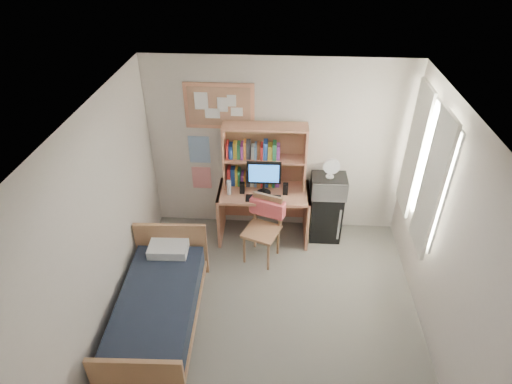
# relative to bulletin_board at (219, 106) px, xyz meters

# --- Properties ---
(floor) EXTENTS (3.60, 4.20, 0.02)m
(floor) POSITION_rel_bulletin_board_xyz_m (0.78, -2.08, -1.93)
(floor) COLOR gray
(floor) RESTS_ON ground
(ceiling) EXTENTS (3.60, 4.20, 0.02)m
(ceiling) POSITION_rel_bulletin_board_xyz_m (0.78, -2.08, 0.68)
(ceiling) COLOR silver
(ceiling) RESTS_ON wall_back
(wall_back) EXTENTS (3.60, 0.04, 2.60)m
(wall_back) POSITION_rel_bulletin_board_xyz_m (0.78, 0.02, -0.62)
(wall_back) COLOR beige
(wall_back) RESTS_ON floor
(wall_left) EXTENTS (0.04, 4.20, 2.60)m
(wall_left) POSITION_rel_bulletin_board_xyz_m (-1.02, -2.08, -0.62)
(wall_left) COLOR beige
(wall_left) RESTS_ON floor
(wall_right) EXTENTS (0.04, 4.20, 2.60)m
(wall_right) POSITION_rel_bulletin_board_xyz_m (2.58, -2.08, -0.62)
(wall_right) COLOR beige
(wall_right) RESTS_ON floor
(window_unit) EXTENTS (0.10, 1.40, 1.70)m
(window_unit) POSITION_rel_bulletin_board_xyz_m (2.53, -0.88, -0.32)
(window_unit) COLOR white
(window_unit) RESTS_ON wall_right
(curtain_left) EXTENTS (0.04, 0.55, 1.70)m
(curtain_left) POSITION_rel_bulletin_board_xyz_m (2.50, -1.28, -0.32)
(curtain_left) COLOR white
(curtain_left) RESTS_ON wall_right
(curtain_right) EXTENTS (0.04, 0.55, 1.70)m
(curtain_right) POSITION_rel_bulletin_board_xyz_m (2.50, -0.48, -0.32)
(curtain_right) COLOR white
(curtain_right) RESTS_ON wall_right
(bulletin_board) EXTENTS (0.94, 0.03, 0.64)m
(bulletin_board) POSITION_rel_bulletin_board_xyz_m (0.00, 0.00, 0.00)
(bulletin_board) COLOR tan
(bulletin_board) RESTS_ON wall_back
(poster_wave) EXTENTS (0.30, 0.01, 0.42)m
(poster_wave) POSITION_rel_bulletin_board_xyz_m (-0.32, 0.01, -0.67)
(poster_wave) COLOR #285FA1
(poster_wave) RESTS_ON wall_back
(poster_japan) EXTENTS (0.28, 0.01, 0.36)m
(poster_japan) POSITION_rel_bulletin_board_xyz_m (-0.32, 0.01, -1.14)
(poster_japan) COLOR red
(poster_japan) RESTS_ON wall_back
(desk) EXTENTS (1.30, 0.67, 0.81)m
(desk) POSITION_rel_bulletin_board_xyz_m (0.62, -0.33, -1.52)
(desk) COLOR tan
(desk) RESTS_ON floor
(desk_chair) EXTENTS (0.62, 0.62, 0.96)m
(desk_chair) POSITION_rel_bulletin_board_xyz_m (0.62, -0.82, -1.44)
(desk_chair) COLOR #AE7C52
(desk_chair) RESTS_ON floor
(mini_fridge) EXTENTS (0.45, 0.45, 0.76)m
(mini_fridge) POSITION_rel_bulletin_board_xyz_m (1.53, -0.24, -1.54)
(mini_fridge) COLOR black
(mini_fridge) RESTS_ON floor
(bed) EXTENTS (0.96, 1.81, 0.49)m
(bed) POSITION_rel_bulletin_board_xyz_m (-0.50, -2.07, -1.68)
(bed) COLOR black
(bed) RESTS_ON floor
(hutch) EXTENTS (1.15, 0.31, 0.94)m
(hutch) POSITION_rel_bulletin_board_xyz_m (0.62, -0.18, -0.65)
(hutch) COLOR tan
(hutch) RESTS_ON desk
(monitor) EXTENTS (0.47, 0.04, 0.50)m
(monitor) POSITION_rel_bulletin_board_xyz_m (0.62, -0.39, -0.87)
(monitor) COLOR black
(monitor) RESTS_ON desk
(keyboard) EXTENTS (0.48, 0.16, 0.02)m
(keyboard) POSITION_rel_bulletin_board_xyz_m (0.63, -0.53, -1.10)
(keyboard) COLOR black
(keyboard) RESTS_ON desk
(speaker_left) EXTENTS (0.07, 0.07, 0.16)m
(speaker_left) POSITION_rel_bulletin_board_xyz_m (0.32, -0.39, -1.03)
(speaker_left) COLOR black
(speaker_left) RESTS_ON desk
(speaker_right) EXTENTS (0.07, 0.07, 0.17)m
(speaker_right) POSITION_rel_bulletin_board_xyz_m (0.92, -0.38, -1.03)
(speaker_right) COLOR black
(speaker_right) RESTS_ON desk
(water_bottle) EXTENTS (0.06, 0.06, 0.22)m
(water_bottle) POSITION_rel_bulletin_board_xyz_m (0.14, -0.43, -1.01)
(water_bottle) COLOR white
(water_bottle) RESTS_ON desk
(hoodie) EXTENTS (0.50, 0.30, 0.23)m
(hoodie) POSITION_rel_bulletin_board_xyz_m (0.69, -0.63, -1.17)
(hoodie) COLOR #E05558
(hoodie) RESTS_ON desk_chair
(microwave) EXTENTS (0.49, 0.37, 0.28)m
(microwave) POSITION_rel_bulletin_board_xyz_m (1.53, -0.26, -1.02)
(microwave) COLOR #BBBBC0
(microwave) RESTS_ON mini_fridge
(desk_fan) EXTENTS (0.22, 0.22, 0.28)m
(desk_fan) POSITION_rel_bulletin_board_xyz_m (1.53, -0.26, -0.74)
(desk_fan) COLOR white
(desk_fan) RESTS_ON microwave
(pillow) EXTENTS (0.50, 0.36, 0.12)m
(pillow) POSITION_rel_bulletin_board_xyz_m (-0.53, -1.32, -1.37)
(pillow) COLOR white
(pillow) RESTS_ON bed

